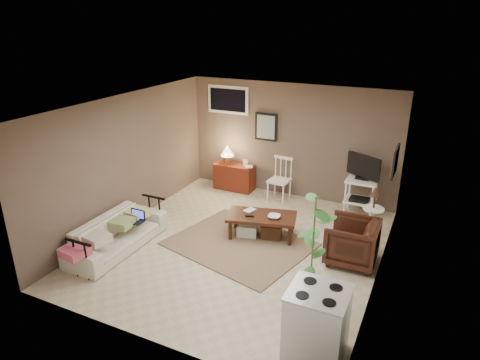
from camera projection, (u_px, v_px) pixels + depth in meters
The scene contains 20 objects.
floor at pixel (239, 246), 7.27m from camera, with size 5.00×5.00×0.00m, color #C1B293.
art_back at pixel (266, 127), 9.05m from camera, with size 0.50×0.03×0.60m, color black.
art_right at pixel (395, 161), 6.71m from camera, with size 0.03×0.60×0.45m, color black.
window at pixel (228, 100), 9.23m from camera, with size 0.96×0.03×0.60m, color white.
rug at pixel (240, 244), 7.31m from camera, with size 2.21×1.77×0.02m, color #84654D.
coffee_table at pixel (261, 224), 7.48m from camera, with size 1.30×0.89×0.45m.
sofa at pixel (116, 229), 7.06m from camera, with size 1.85×0.54×0.72m, color beige.
sofa_pillows at pixel (109, 231), 6.84m from camera, with size 0.36×1.76×0.12m, color beige, non-canonical shape.
sofa_end_rails at pixel (122, 233), 7.04m from camera, with size 0.50×1.85×0.62m, color black, non-canonical shape.
laptop at pixel (137, 218), 7.22m from camera, with size 0.28×0.21×0.19m.
red_console at pixel (234, 174), 9.52m from camera, with size 0.88×0.39×1.01m.
spindle_chair at pixel (280, 181), 8.94m from camera, with size 0.44×0.44×0.91m.
tv_stand at pixel (361, 184), 8.18m from camera, with size 0.67×0.47×1.22m.
side_table at pixel (374, 207), 7.31m from camera, with size 0.36×0.36×0.96m.
armchair at pixel (352, 240), 6.67m from camera, with size 0.76×0.71×0.78m, color black.
potted_plant at pixel (313, 248), 5.54m from camera, with size 0.40×0.40×1.61m.
stove at pixel (317, 323), 4.81m from camera, with size 0.66×0.62×0.87m.
bowl at pixel (274, 212), 7.27m from camera, with size 0.21×0.05×0.21m, color #3A1B0F.
book_table at pixel (247, 204), 7.60m from camera, with size 0.15×0.02×0.21m, color #3A1B0F.
book_console at pixel (245, 162), 9.23m from camera, with size 0.16×0.02×0.22m, color #3A1B0F.
Camera 1 is at (2.76, -5.74, 3.68)m, focal length 32.00 mm.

